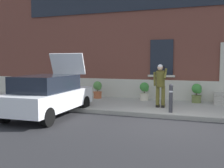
{
  "coord_description": "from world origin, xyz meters",
  "views": [
    {
      "loc": [
        1.19,
        -8.26,
        2.0
      ],
      "look_at": [
        -2.41,
        1.6,
        1.1
      ],
      "focal_mm": 42.24,
      "sensor_mm": 36.0,
      "label": 1
    }
  ],
  "objects": [
    {
      "name": "building_facade",
      "position": [
        0.01,
        5.29,
        3.73
      ],
      "size": [
        24.0,
        1.52,
        7.5
      ],
      "color": "brown",
      "rests_on": "ground"
    },
    {
      "name": "planter_cream",
      "position": [
        -1.64,
        3.98,
        0.61
      ],
      "size": [
        0.44,
        0.44,
        0.86
      ],
      "color": "beige",
      "rests_on": "sidewalk"
    },
    {
      "name": "curb_edge",
      "position": [
        0.0,
        0.94,
        0.07
      ],
      "size": [
        24.0,
        0.12,
        0.15
      ],
      "primitive_type": "cube",
      "color": "gray",
      "rests_on": "ground"
    },
    {
      "name": "planter_olive",
      "position": [
        0.74,
        4.05,
        0.61
      ],
      "size": [
        0.44,
        0.44,
        0.86
      ],
      "color": "#606B38",
      "rests_on": "sidewalk"
    },
    {
      "name": "sidewalk",
      "position": [
        0.0,
        2.8,
        0.07
      ],
      "size": [
        24.0,
        3.6,
        0.15
      ],
      "primitive_type": "cube",
      "color": "#99968E",
      "rests_on": "ground"
    },
    {
      "name": "bollard_near_person",
      "position": [
        -0.05,
        1.35,
        0.71
      ],
      "size": [
        0.15,
        0.15,
        1.04
      ],
      "color": "#333338",
      "rests_on": "sidewalk"
    },
    {
      "name": "person_on_phone",
      "position": [
        -0.59,
        2.22,
        1.15
      ],
      "size": [
        0.51,
        0.51,
        1.74
      ],
      "rotation": [
        0.0,
        0.0,
        0.14
      ],
      "color": "#514C1E",
      "rests_on": "sidewalk"
    },
    {
      "name": "hatchback_car_white",
      "position": [
        -4.24,
        -0.12,
        0.8
      ],
      "size": [
        1.91,
        4.12,
        2.34
      ],
      "color": "white",
      "rests_on": "ground"
    },
    {
      "name": "planter_terracotta",
      "position": [
        -4.01,
        3.87,
        0.61
      ],
      "size": [
        0.44,
        0.44,
        0.86
      ],
      "color": "#B25B38",
      "rests_on": "sidewalk"
    },
    {
      "name": "ground_plane",
      "position": [
        0.0,
        0.0,
        0.0
      ],
      "size": [
        80.0,
        80.0,
        0.0
      ],
      "primitive_type": "plane",
      "color": "#232326"
    }
  ]
}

